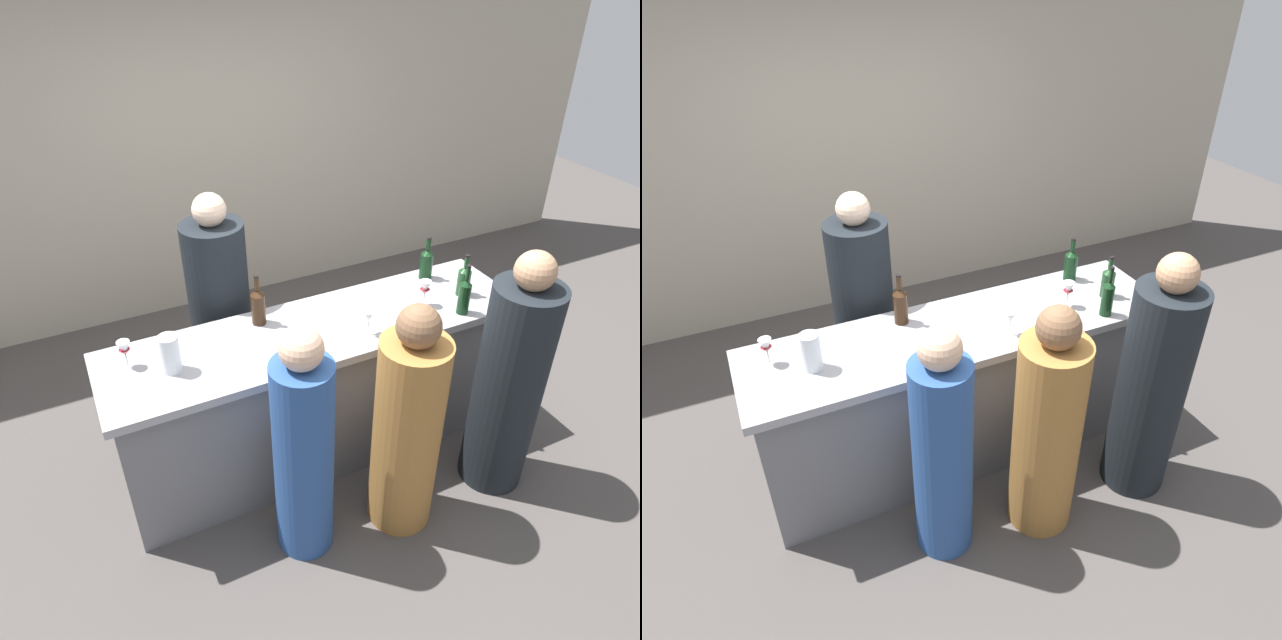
% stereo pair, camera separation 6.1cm
% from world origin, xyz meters
% --- Properties ---
extents(ground_plane, '(12.00, 12.00, 0.00)m').
position_xyz_m(ground_plane, '(0.00, 0.00, 0.00)').
color(ground_plane, '#4C4744').
extents(back_wall, '(8.00, 0.10, 2.80)m').
position_xyz_m(back_wall, '(0.00, 2.20, 1.40)').
color(back_wall, '#B2A893').
rests_on(back_wall, ground).
extents(bar_counter, '(2.51, 0.66, 0.97)m').
position_xyz_m(bar_counter, '(0.00, 0.00, 0.49)').
color(bar_counter, slate).
rests_on(bar_counter, ground).
extents(wine_bottle_leftmost_amber_brown, '(0.08, 0.08, 0.31)m').
position_xyz_m(wine_bottle_leftmost_amber_brown, '(-0.30, 0.20, 1.09)').
color(wine_bottle_leftmost_amber_brown, '#331E0F').
rests_on(wine_bottle_leftmost_amber_brown, bar_counter).
extents(wine_bottle_second_left_dark_green, '(0.07, 0.07, 0.32)m').
position_xyz_m(wine_bottle_second_left_dark_green, '(0.83, -0.23, 1.09)').
color(wine_bottle_second_left_dark_green, black).
rests_on(wine_bottle_second_left_dark_green, bar_counter).
extents(wine_bottle_center_dark_green, '(0.08, 0.08, 0.29)m').
position_xyz_m(wine_bottle_center_dark_green, '(0.87, 0.22, 1.08)').
color(wine_bottle_center_dark_green, black).
rests_on(wine_bottle_center_dark_green, bar_counter).
extents(wine_bottle_second_right_olive_green, '(0.08, 0.08, 0.27)m').
position_xyz_m(wine_bottle_second_right_olive_green, '(0.96, -0.06, 1.07)').
color(wine_bottle_second_right_olive_green, '#193D1E').
rests_on(wine_bottle_second_right_olive_green, bar_counter).
extents(wine_glass_near_left, '(0.07, 0.07, 0.15)m').
position_xyz_m(wine_glass_near_left, '(0.22, -0.17, 1.08)').
color(wine_glass_near_left, white).
rests_on(wine_glass_near_left, bar_counter).
extents(wine_glass_near_center, '(0.07, 0.07, 0.17)m').
position_xyz_m(wine_glass_near_center, '(0.67, -0.06, 1.08)').
color(wine_glass_near_center, white).
rests_on(wine_glass_near_center, bar_counter).
extents(wine_glass_near_right, '(0.07, 0.07, 0.15)m').
position_xyz_m(wine_glass_near_right, '(-1.06, 0.12, 1.07)').
color(wine_glass_near_right, white).
rests_on(wine_glass_near_right, bar_counter).
extents(water_pitcher, '(0.10, 0.10, 0.21)m').
position_xyz_m(water_pitcher, '(-0.85, -0.02, 1.07)').
color(water_pitcher, silver).
rests_on(water_pitcher, bar_counter).
extents(person_left_guest, '(0.36, 0.36, 1.43)m').
position_xyz_m(person_left_guest, '(-0.38, -0.58, 0.66)').
color(person_left_guest, '#284C8C').
rests_on(person_left_guest, ground).
extents(person_center_guest, '(0.46, 0.46, 1.43)m').
position_xyz_m(person_center_guest, '(0.19, -0.66, 0.65)').
color(person_center_guest, '#9E6B33').
rests_on(person_center_guest, ground).
extents(person_right_guest, '(0.40, 0.40, 1.56)m').
position_xyz_m(person_right_guest, '(0.87, -0.66, 0.71)').
color(person_right_guest, black).
rests_on(person_right_guest, ground).
extents(person_server_behind, '(0.47, 0.47, 1.63)m').
position_xyz_m(person_server_behind, '(-0.41, 0.61, 0.75)').
color(person_server_behind, black).
rests_on(person_server_behind, ground).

